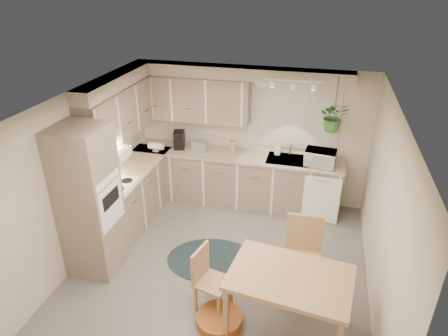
{
  "coord_description": "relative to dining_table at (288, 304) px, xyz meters",
  "views": [
    {
      "loc": [
        1.15,
        -4.27,
        3.8
      ],
      "look_at": [
        -0.08,
        0.55,
        1.29
      ],
      "focal_mm": 32.0,
      "sensor_mm": 36.0,
      "label": 1
    }
  ],
  "objects": [
    {
      "name": "soffit_back",
      "position": [
        -1.22,
        2.83,
        1.89
      ],
      "size": [
        3.6,
        0.3,
        0.2
      ],
      "primitive_type": "cube",
      "color": "beige",
      "rests_on": "wall_back"
    },
    {
      "name": "window_blinds",
      "position": [
        -0.32,
        2.95,
        1.19
      ],
      "size": [
        1.4,
        0.02,
        1.0
      ],
      "primitive_type": "cube",
      "color": "silver",
      "rests_on": "wall_back"
    },
    {
      "name": "knife_block",
      "position": [
        -1.28,
        2.73,
        0.63
      ],
      "size": [
        0.11,
        0.11,
        0.21
      ],
      "primitive_type": "cube",
      "rotation": [
        0.0,
        0.0,
        0.19
      ],
      "color": "tan",
      "rests_on": "counter_back"
    },
    {
      "name": "wall_front",
      "position": [
        -1.02,
        -1.22,
        0.79
      ],
      "size": [
        4.0,
        0.04,
        2.4
      ],
      "primitive_type": "cube",
      "color": "beige",
      "rests_on": "floor"
    },
    {
      "name": "wall_clock",
      "position": [
        -0.87,
        2.95,
        1.77
      ],
      "size": [
        0.3,
        0.03,
        0.3
      ],
      "primitive_type": "cylinder",
      "rotation": [
        1.57,
        0.0,
        0.0
      ],
      "color": "gold",
      "rests_on": "wall_back"
    },
    {
      "name": "track_light_bar",
      "position": [
        -0.32,
        2.43,
        1.92
      ],
      "size": [
        0.8,
        0.04,
        0.04
      ],
      "primitive_type": "cube",
      "color": "white",
      "rests_on": "ceiling"
    },
    {
      "name": "cooktop",
      "position": [
        -2.7,
        1.18,
        0.53
      ],
      "size": [
        0.52,
        0.58,
        0.02
      ],
      "primitive_type": "cube",
      "color": "white",
      "rests_on": "counter_left"
    },
    {
      "name": "floor",
      "position": [
        -1.02,
        0.88,
        -0.41
      ],
      "size": [
        4.2,
        4.2,
        0.0
      ],
      "primitive_type": "plane",
      "color": "#6A625D",
      "rests_on": "ground"
    },
    {
      "name": "hanging_plant",
      "position": [
        0.32,
        2.58,
        1.32
      ],
      "size": [
        0.49,
        0.53,
        0.36
      ],
      "primitive_type": "imported",
      "rotation": [
        0.0,
        0.0,
        0.17
      ],
      "color": "#326A2A",
      "rests_on": "ceiling"
    },
    {
      "name": "counter_left",
      "position": [
        -2.71,
        1.75,
        0.51
      ],
      "size": [
        0.64,
        1.89,
        0.04
      ],
      "primitive_type": "cube",
      "color": "tan",
      "rests_on": "base_cab_left"
    },
    {
      "name": "base_cab_back",
      "position": [
        -1.22,
        2.68,
        0.04
      ],
      "size": [
        3.6,
        0.6,
        0.9
      ],
      "primitive_type": "cube",
      "color": "gray",
      "rests_on": "floor"
    },
    {
      "name": "dishwasher_front",
      "position": [
        0.28,
        2.37,
        0.01
      ],
      "size": [
        0.58,
        0.02,
        0.83
      ],
      "primitive_type": "cube",
      "color": "white",
      "rests_on": "base_cab_back"
    },
    {
      "name": "chair_back",
      "position": [
        0.1,
        0.69,
        0.11
      ],
      "size": [
        0.51,
        0.51,
        1.04
      ],
      "primitive_type": "cube",
      "rotation": [
        0.0,
        0.0,
        3.18
      ],
      "color": "tan",
      "rests_on": "floor"
    },
    {
      "name": "wall_oven_face",
      "position": [
        -2.37,
        0.5,
        0.64
      ],
      "size": [
        0.02,
        0.56,
        0.58
      ],
      "primitive_type": "cube",
      "color": "white",
      "rests_on": "oven_stack"
    },
    {
      "name": "microwave",
      "position": [
        0.19,
        2.58,
        0.69
      ],
      "size": [
        0.51,
        0.31,
        0.33
      ],
      "primitive_type": "imported",
      "rotation": [
        0.0,
        0.0,
        -0.1
      ],
      "color": "white",
      "rests_on": "counter_back"
    },
    {
      "name": "toaster",
      "position": [
        -1.86,
        2.7,
        0.61
      ],
      "size": [
        0.3,
        0.22,
        0.17
      ],
      "primitive_type": "cube",
      "rotation": [
        0.0,
        0.0,
        -0.24
      ],
      "color": "#A1A3A8",
      "rests_on": "counter_back"
    },
    {
      "name": "upper_cab_left",
      "position": [
        -2.84,
        1.88,
        1.41
      ],
      "size": [
        0.35,
        2.0,
        0.75
      ],
      "primitive_type": "cube",
      "color": "gray",
      "rests_on": "wall_left"
    },
    {
      "name": "counter_back",
      "position": [
        -1.22,
        2.67,
        0.51
      ],
      "size": [
        3.64,
        0.64,
        0.04
      ],
      "primitive_type": "cube",
      "color": "tan",
      "rests_on": "base_cab_back"
    },
    {
      "name": "range_hood",
      "position": [
        -2.72,
        1.18,
        0.99
      ],
      "size": [
        0.4,
        0.6,
        0.14
      ],
      "primitive_type": "cube",
      "color": "white",
      "rests_on": "upper_cab_left"
    },
    {
      "name": "sink",
      "position": [
        -0.32,
        2.68,
        0.49
      ],
      "size": [
        0.7,
        0.48,
        0.1
      ],
      "primitive_type": "cube",
      "color": "#A1A3A8",
      "rests_on": "counter_back"
    },
    {
      "name": "wall_right",
      "position": [
        0.98,
        0.88,
        0.79
      ],
      "size": [
        0.04,
        4.2,
        2.4
      ],
      "primitive_type": "cube",
      "color": "beige",
      "rests_on": "floor"
    },
    {
      "name": "soffit_left",
      "position": [
        -2.87,
        1.88,
        1.89
      ],
      "size": [
        0.3,
        2.0,
        0.2
      ],
      "primitive_type": "cube",
      "color": "beige",
      "rests_on": "wall_left"
    },
    {
      "name": "pet_bed",
      "position": [
        -0.77,
        -0.1,
        -0.35
      ],
      "size": [
        0.63,
        0.63,
        0.13
      ],
      "primitive_type": "cylinder",
      "rotation": [
        0.0,
        0.0,
        -0.16
      ],
      "color": "#AE5622",
      "rests_on": "floor"
    },
    {
      "name": "soap_bottle",
      "position": [
        -0.52,
        2.83,
        0.58
      ],
      "size": [
        0.1,
        0.21,
        0.1
      ],
      "primitive_type": "imported",
      "rotation": [
        0.0,
        0.0,
        -0.0
      ],
      "color": "white",
      "rests_on": "counter_back"
    },
    {
      "name": "coffee_maker",
      "position": [
        -2.23,
        2.68,
        0.69
      ],
      "size": [
        0.23,
        0.26,
        0.32
      ],
      "primitive_type": "cube",
      "rotation": [
        0.0,
        0.0,
        0.25
      ],
      "color": "black",
      "rests_on": "counter_back"
    },
    {
      "name": "base_cab_left",
      "position": [
        -2.72,
        1.75,
        0.04
      ],
      "size": [
        0.6,
        1.85,
        0.9
      ],
      "primitive_type": "cube",
      "color": "gray",
      "rests_on": "floor"
    },
    {
      "name": "upper_cab_back",
      "position": [
        -2.02,
        2.8,
        1.41
      ],
      "size": [
        2.0,
        0.35,
        0.75
      ],
      "primitive_type": "cube",
      "color": "gray",
      "rests_on": "wall_back"
    },
    {
      "name": "dining_table",
      "position": [
        0.0,
        0.0,
        0.0
      ],
      "size": [
        1.41,
        1.03,
        0.83
      ],
      "primitive_type": "cube",
      "rotation": [
        0.0,
        0.0,
        -0.12
      ],
      "color": "tan",
      "rests_on": "floor"
    },
    {
      "name": "ceiling",
      "position": [
        -1.02,
        0.88,
        1.99
      ],
      "size": [
        4.2,
        4.2,
        0.0
      ],
      "primitive_type": "plane",
      "color": "white",
      "rests_on": "wall_back"
    },
    {
      "name": "chair_left",
      "position": [
        -0.91,
        0.14,
        0.01
      ],
      "size": [
        0.48,
        0.48,
        0.84
      ],
      "primitive_type": "cube",
      "rotation": [
        0.0,
        0.0,
        -1.81
      ],
      "color": "tan",
      "rests_on": "floor"
    },
    {
      "name": "window_frame",
      "position": [
        -0.32,
        2.96,
        1.19
      ],
      "size": [
        1.5,
        0.02,
        1.1
      ],
      "primitive_type": "cube",
      "color": "beige",
      "rests_on": "wall_back"
    },
    {
      "name": "wall_left",
      "position": [
        -3.02,
        0.88,
        0.79
      ],
      "size": [
        0.04,
        4.2,
        2.4
      ],
      "primitive_type": "cube",
      "color": "beige",
      "rests_on": "floor"
    },
    {
      "name": "oven_stack",
      "position": [
        -2.69,
        0.5,
        0.64
      ],
      "size": [
        0.65,
        0.65,
        2.1
      ],
      "primitive_type": "cube",
      "color": "gray",
      "rests_on": "floor"
    },
    {
      "name": "wall_back",
      "position": [
        -1.02,
        2.98,
        0.79
      ],
      "size": [
        4.0,
        0.04,
        2.4
      ],
      "primitive_type": "cube",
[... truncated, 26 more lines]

